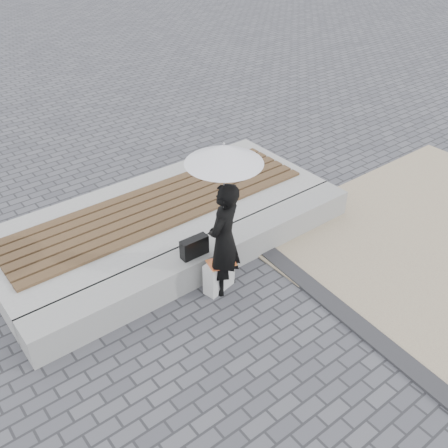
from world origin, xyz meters
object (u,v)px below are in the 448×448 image
at_px(handbag, 194,247).
at_px(woman, 224,240).
at_px(seating_ledge, 208,258).
at_px(canvas_tote, 219,275).
at_px(parasol, 224,154).

bearing_deg(handbag, woman, -61.76).
bearing_deg(seating_ledge, handbag, -166.67).
distance_m(woman, handbag, 0.48).
distance_m(seating_ledge, handbag, 0.42).
bearing_deg(handbag, canvas_tote, -66.25).
height_order(seating_ledge, parasol, parasol).
xyz_separation_m(seating_ledge, woman, (-0.07, -0.43, 0.57)).
bearing_deg(handbag, seating_ledge, 14.50).
xyz_separation_m(seating_ledge, canvas_tote, (-0.12, -0.39, 0.02)).
bearing_deg(canvas_tote, seating_ledge, 60.60).
relative_size(seating_ledge, parasol, 4.45).
relative_size(woman, canvas_tote, 3.46).
relative_size(parasol, canvas_tote, 2.54).
xyz_separation_m(seating_ledge, parasol, (-0.07, -0.43, 1.72)).
relative_size(parasol, handbag, 3.06).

